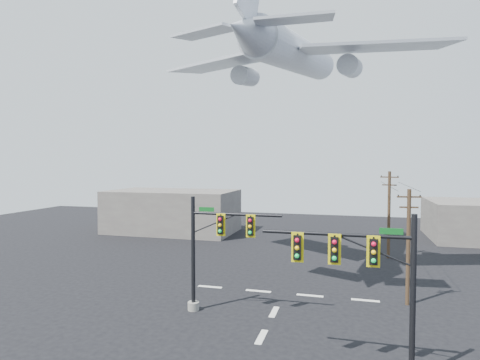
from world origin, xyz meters
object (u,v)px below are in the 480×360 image
(utility_pole_b, at_px, (389,213))
(airliner, at_px, (296,55))
(utility_pole_a, at_px, (408,245))
(signal_mast_near, at_px, (373,284))
(signal_mast_far, at_px, (211,251))

(utility_pole_b, xyz_separation_m, airliner, (-8.98, -6.68, 15.24))
(utility_pole_b, bearing_deg, utility_pole_a, -74.82)
(airliner, bearing_deg, signal_mast_near, -153.04)
(signal_mast_near, xyz_separation_m, utility_pole_a, (2.93, 10.48, -0.07))
(signal_mast_near, xyz_separation_m, airliner, (-6.08, 18.17, 15.66))
(utility_pole_a, bearing_deg, airliner, 131.15)
(utility_pole_a, xyz_separation_m, airliner, (-9.00, 7.70, 15.73))
(signal_mast_far, relative_size, airliner, 0.27)
(utility_pole_a, bearing_deg, signal_mast_near, -113.93)
(signal_mast_near, height_order, airliner, airliner)
(signal_mast_near, relative_size, signal_mast_far, 0.99)
(signal_mast_far, xyz_separation_m, airliner, (3.92, 12.70, 15.90))
(signal_mast_far, distance_m, utility_pole_a, 13.86)
(signal_mast_far, relative_size, utility_pole_b, 0.85)
(signal_mast_far, bearing_deg, signal_mast_near, -28.71)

